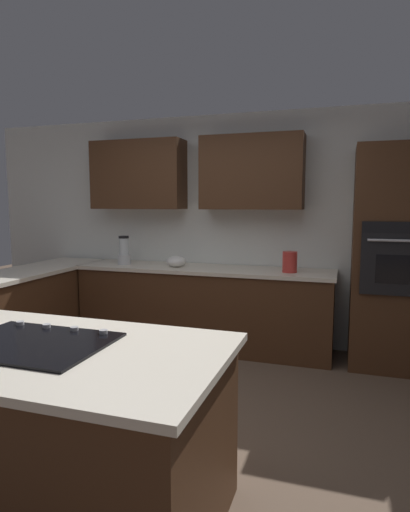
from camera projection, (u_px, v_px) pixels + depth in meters
ground_plane at (144, 420)px, 3.20m from camera, size 14.00×14.00×0.00m
wall_back at (214, 215)px, 4.97m from camera, size 6.00×0.44×2.60m
lower_cabinets_back at (203, 309)px, 4.80m from camera, size 2.80×0.60×0.86m
countertop_back at (203, 269)px, 4.75m from camera, size 2.84×0.64×0.04m
lower_cabinets_side at (0, 323)px, 4.22m from camera, size 0.60×2.90×0.86m
island_base at (36, 433)px, 2.21m from camera, size 1.89×0.96×0.86m
island_top at (32, 348)px, 2.15m from camera, size 1.97×1.04×0.04m
wall_oven at (396, 259)px, 4.12m from camera, size 0.80×0.66×2.15m
cooktop at (32, 343)px, 2.15m from camera, size 0.76×0.56×0.03m
blender at (124, 252)px, 4.97m from camera, size 0.15×0.15×0.33m
mixing_bowl at (176, 261)px, 4.79m from camera, size 0.22×0.22×0.12m
kettle at (290, 262)px, 4.40m from camera, size 0.15×0.15×0.21m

